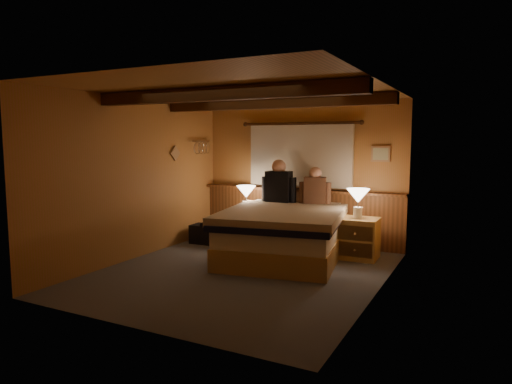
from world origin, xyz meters
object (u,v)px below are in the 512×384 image
Objects in this scene: lamp_left at (246,193)px; nightstand_left at (244,227)px; bed at (284,233)px; lamp_right at (358,198)px; duffel_bag at (207,234)px; person_right at (315,189)px; person_left at (279,184)px; nightstand_right at (359,238)px.

nightstand_left is at bearing -114.67° from lamp_left.
nightstand_left is (-1.02, 0.61, -0.10)m from bed.
nightstand_left is 2.10m from lamp_right.
duffel_bag is at bearing 158.62° from bed.
person_right is 1.15× the size of duffel_bag.
person_right reaches higher than lamp_right.
person_left is at bearing 169.82° from lamp_right.
bed is at bearing -153.02° from lamp_right.
lamp_left is 0.58× the size of person_left.
nightstand_right is 2.08m from lamp_left.
person_right is at bearing 157.07° from lamp_right.
bed reaches higher than duffel_bag.
lamp_right is 0.86m from person_right.
lamp_right reaches higher than nightstand_left.
lamp_right reaches higher than nightstand_right.
duffel_bag is at bearing -162.78° from person_left.
nightstand_right is 1.38× the size of lamp_right.
bed is 4.46× the size of duffel_bag.
lamp_left is 1.98m from lamp_right.
nightstand_right is at bearing 2.42° from duffel_bag.
lamp_right reaches higher than duffel_bag.
nightstand_right is 2.59m from duffel_bag.
person_left is 1.51m from duffel_bag.
duffel_bag is (-1.58, 0.32, -0.22)m from bed.
person_right is at bearing 8.26° from lamp_left.
duffel_bag is at bearing -159.10° from nightstand_left.
person_left is (0.57, 0.09, 0.17)m from lamp_left.
person_left reaches higher than lamp_left.
lamp_left reaches higher than nightstand_right.
lamp_left is 0.97× the size of lamp_right.
lamp_left is (0.02, 0.05, 0.58)m from nightstand_left.
person_left is at bearing 109.75° from bed.
person_left is (-1.42, 0.23, 0.73)m from nightstand_right.
bed is 1.22m from lamp_right.
lamp_left is at bearing 136.51° from bed.
nightstand_right is at bearing 34.54° from lamp_right.
nightstand_right is at bearing 17.17° from bed.
bed is at bearing -13.25° from duffel_bag.
person_right is (0.18, 0.83, 0.60)m from bed.
nightstand_left is at bearing 25.34° from duffel_bag.
bed reaches higher than nightstand_right.
person_right reaches higher than lamp_left.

